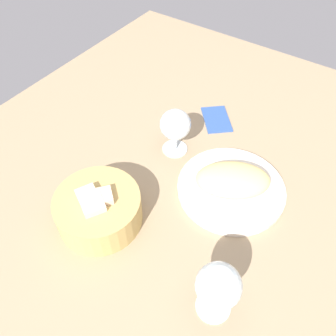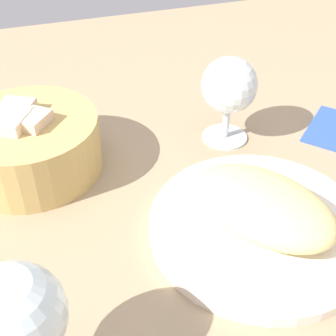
{
  "view_description": "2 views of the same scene",
  "coord_description": "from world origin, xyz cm",
  "px_view_note": "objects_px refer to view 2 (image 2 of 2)",
  "views": [
    {
      "loc": [
        -17.65,
        44.91,
        66.02
      ],
      "look_at": [
        12.67,
        0.53,
        4.34
      ],
      "focal_mm": 37.32,
      "sensor_mm": 36.0,
      "label": 1
    },
    {
      "loc": [
        -33.7,
        16.46,
        39.07
      ],
      "look_at": [
        8.89,
        2.41,
        3.3
      ],
      "focal_mm": 49.63,
      "sensor_mm": 36.0,
      "label": 2
    }
  ],
  "objects_px": {
    "plate": "(259,226)",
    "wine_glass_far": "(15,319)",
    "folded_napkin": "(334,128)",
    "bread_basket": "(29,144)",
    "wine_glass_near": "(229,88)"
  },
  "relations": [
    {
      "from": "bread_basket",
      "to": "wine_glass_far",
      "type": "relative_size",
      "value": 1.35
    },
    {
      "from": "plate",
      "to": "wine_glass_far",
      "type": "height_order",
      "value": "wine_glass_far"
    },
    {
      "from": "plate",
      "to": "wine_glass_far",
      "type": "bearing_deg",
      "value": 110.95
    },
    {
      "from": "wine_glass_near",
      "to": "wine_glass_far",
      "type": "relative_size",
      "value": 0.92
    },
    {
      "from": "wine_glass_near",
      "to": "bread_basket",
      "type": "bearing_deg",
      "value": 86.86
    },
    {
      "from": "wine_glass_near",
      "to": "folded_napkin",
      "type": "relative_size",
      "value": 1.14
    },
    {
      "from": "bread_basket",
      "to": "wine_glass_near",
      "type": "distance_m",
      "value": 0.28
    },
    {
      "from": "wine_glass_near",
      "to": "folded_napkin",
      "type": "bearing_deg",
      "value": -101.54
    },
    {
      "from": "folded_napkin",
      "to": "bread_basket",
      "type": "bearing_deg",
      "value": -47.71
    },
    {
      "from": "bread_basket",
      "to": "folded_napkin",
      "type": "distance_m",
      "value": 0.44
    },
    {
      "from": "wine_glass_near",
      "to": "wine_glass_far",
      "type": "xyz_separation_m",
      "value": [
        -0.29,
        0.3,
        0.01
      ]
    },
    {
      "from": "bread_basket",
      "to": "folded_napkin",
      "type": "bearing_deg",
      "value": -96.33
    },
    {
      "from": "bread_basket",
      "to": "wine_glass_near",
      "type": "bearing_deg",
      "value": -93.14
    },
    {
      "from": "plate",
      "to": "wine_glass_near",
      "type": "xyz_separation_m",
      "value": [
        0.18,
        -0.04,
        0.07
      ]
    },
    {
      "from": "wine_glass_near",
      "to": "plate",
      "type": "bearing_deg",
      "value": 168.25
    }
  ]
}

